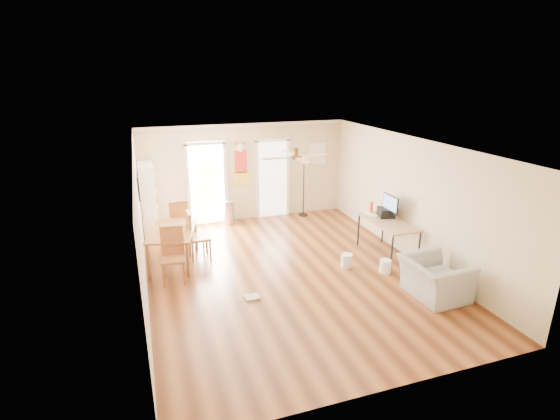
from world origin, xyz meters
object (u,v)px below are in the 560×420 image
object	(u,v)px
dining_table	(174,246)
dining_chair_right_a	(197,233)
printer	(386,212)
armchair	(434,278)
dining_chair_far	(178,221)
wastebasket_b	(385,266)
computer_desk	(387,238)
wastebasket_a	(347,260)
trash_can	(229,212)
dining_chair_near	(173,256)
torchiere_lamp	(304,186)
bookshelf	(148,200)
dining_chair_right_b	(199,235)

from	to	relation	value
dining_table	dining_chair_right_a	size ratio (longest dim) A/B	1.62
printer	armchair	distance (m)	2.24
dining_chair_far	wastebasket_b	size ratio (longest dim) A/B	3.89
computer_desk	wastebasket_a	world-z (taller)	computer_desk
trash_can	armchair	distance (m)	5.63
dining_table	armchair	size ratio (longest dim) A/B	1.36
dining_chair_right_a	computer_desk	world-z (taller)	dining_chair_right_a
dining_chair_near	computer_desk	xyz separation A→B (m)	(4.57, -0.22, -0.14)
wastebasket_a	armchair	world-z (taller)	armchair
wastebasket_a	dining_chair_right_a	bearing A→B (deg)	148.20
trash_can	torchiere_lamp	distance (m)	2.19
dining_chair_near	wastebasket_a	xyz separation A→B (m)	(3.46, -0.47, -0.40)
bookshelf	dining_chair_near	xyz separation A→B (m)	(0.32, -2.69, -0.37)
dining_chair_right_a	computer_desk	bearing A→B (deg)	-92.02
dining_chair_right_b	torchiere_lamp	world-z (taller)	torchiere_lamp
computer_desk	printer	distance (m)	0.59
printer	dining_chair_right_a	bearing A→B (deg)	178.87
printer	wastebasket_b	world-z (taller)	printer
dining_chair_right_a	wastebasket_b	world-z (taller)	dining_chair_right_a
dining_chair_near	dining_chair_far	xyz separation A→B (m)	(0.29, 2.05, -0.01)
torchiere_lamp	armchair	world-z (taller)	torchiere_lamp
computer_desk	printer	xyz separation A→B (m)	(0.12, 0.30, 0.49)
dining_chair_right_a	computer_desk	distance (m)	4.21
dining_chair_near	dining_chair_far	size ratio (longest dim) A/B	1.03
dining_chair_far	trash_can	size ratio (longest dim) A/B	1.67
dining_chair_far	torchiere_lamp	distance (m)	3.62
dining_chair_right_a	trash_can	xyz separation A→B (m)	(1.05, 1.60, -0.14)
bookshelf	dining_chair_far	distance (m)	0.96
bookshelf	printer	bearing A→B (deg)	-39.64
armchair	dining_chair_right_b	bearing A→B (deg)	49.79
bookshelf	wastebasket_b	world-z (taller)	bookshelf
dining_chair_right_a	wastebasket_b	size ratio (longest dim) A/B	3.42
dining_table	torchiere_lamp	distance (m)	4.24
dining_table	trash_can	distance (m)	2.55
dining_table	armchair	bearing A→B (deg)	-34.49
wastebasket_b	wastebasket_a	bearing A→B (deg)	141.95
torchiere_lamp	computer_desk	world-z (taller)	torchiere_lamp
printer	dining_chair_right_b	bearing A→B (deg)	-176.52
trash_can	wastebasket_b	world-z (taller)	trash_can
wastebasket_a	armchair	xyz separation A→B (m)	(0.92, -1.59, 0.22)
dining_chair_right_a	dining_chair_near	xyz separation A→B (m)	(-0.63, -1.28, 0.08)
dining_chair_far	armchair	xyz separation A→B (m)	(4.09, -4.12, -0.17)
computer_desk	wastebasket_a	bearing A→B (deg)	-166.88
printer	trash_can	bearing A→B (deg)	152.35
printer	wastebasket_b	xyz separation A→B (m)	(-0.60, -1.05, -0.75)
dining_chair_far	trash_can	xyz separation A→B (m)	(1.39, 0.83, -0.21)
torchiere_lamp	wastebasket_b	distance (m)	3.90
trash_can	torchiere_lamp	xyz separation A→B (m)	(2.13, -0.01, 0.53)
trash_can	dining_chair_far	bearing A→B (deg)	-149.18
computer_desk	wastebasket_a	distance (m)	1.16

